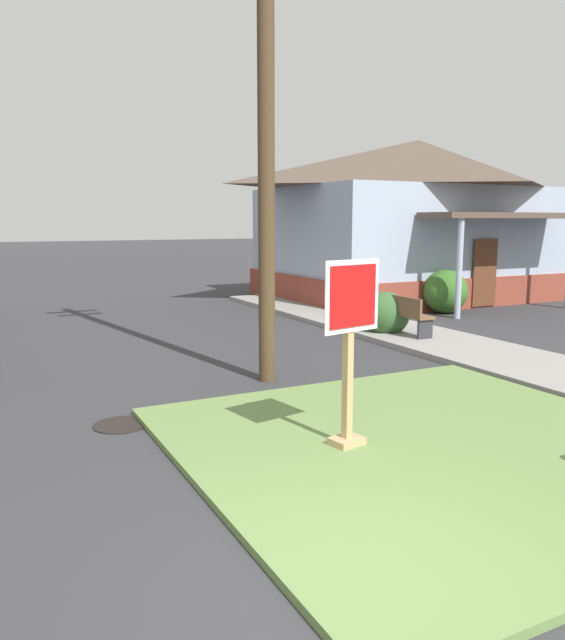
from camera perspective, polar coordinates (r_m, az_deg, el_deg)
name	(u,v)px	position (r m, az deg, el deg)	size (l,w,h in m)	color
ground_plane	(346,596)	(4.70, 5.90, -24.18)	(160.00, 160.00, 0.00)	#333335
grass_corner_patch	(435,445)	(7.41, 14.01, -11.17)	(5.65, 5.63, 0.08)	#668447
sidewalk_strip	(441,343)	(13.24, 14.48, -2.08)	(2.20, 18.02, 0.12)	gray
stop_sign	(349,355)	(6.82, 6.22, -3.24)	(0.78, 0.34, 2.10)	tan
manhole_cover	(121,425)	(8.21, -14.77, -9.39)	(0.70, 0.70, 0.02)	black
street_bench	(401,312)	(13.80, 10.94, 0.74)	(0.46, 1.72, 0.85)	brown
utility_pole	(266,27)	(10.17, -1.57, 25.57)	(1.39, 0.27, 10.49)	#4C3823
corner_house	(416,218)	(21.66, 12.33, 9.28)	(10.02, 8.06, 5.25)	brown
shrub_near_porch	(445,291)	(17.88, 14.89, 2.58)	(1.24, 1.24, 1.23)	#376926
shrub_by_curb	(385,314)	(14.07, 9.53, 0.57)	(1.11, 1.11, 1.00)	#355E2E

